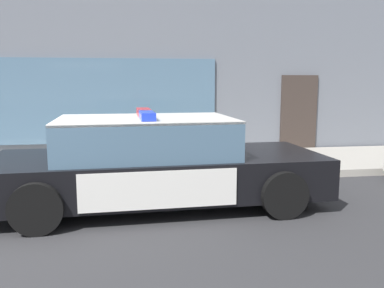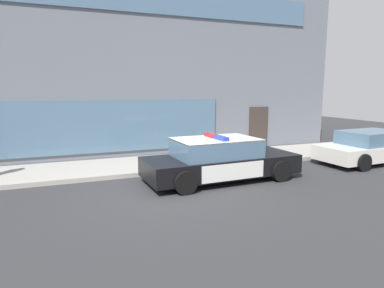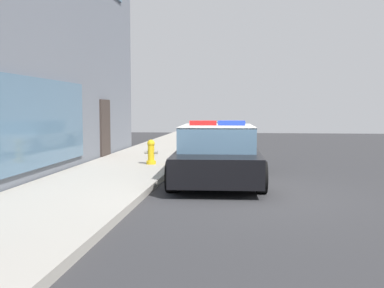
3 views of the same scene
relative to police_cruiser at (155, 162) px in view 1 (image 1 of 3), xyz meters
name	(u,v)px [view 1 (image 1 of 3)]	position (x,y,z in m)	size (l,w,h in m)	color
ground	(14,225)	(-1.96, -0.63, -0.68)	(48.00, 48.00, 0.00)	#303033
sidewalk	(58,168)	(-1.96, 2.71, -0.61)	(48.00, 2.79, 0.15)	#A39E93
storefront_building	(92,11)	(-1.69, 9.42, 3.81)	(19.27, 10.62, 8.99)	slate
police_cruiser	(155,162)	(0.00, 0.00, 0.00)	(5.10, 2.29, 1.49)	black
fire_hydrant	(238,149)	(1.88, 2.05, -0.18)	(0.34, 0.39, 0.73)	gold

